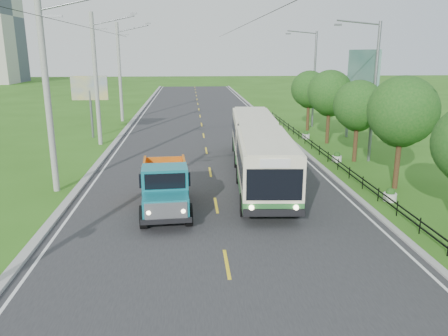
{
  "coord_description": "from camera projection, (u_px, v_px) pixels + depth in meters",
  "views": [
    {
      "loc": [
        -1.18,
        -13.72,
        7.15
      ],
      "look_at": [
        0.36,
        5.85,
        1.9
      ],
      "focal_mm": 35.0,
      "sensor_mm": 36.0,
      "label": 1
    }
  ],
  "objects": [
    {
      "name": "ground",
      "position": [
        227.0,
        264.0,
        15.15
      ],
      "size": [
        240.0,
        240.0,
        0.0
      ],
      "primitive_type": "plane",
      "color": "#2D5C16",
      "rests_on": "ground"
    },
    {
      "name": "road",
      "position": [
        205.0,
        145.0,
        34.41
      ],
      "size": [
        14.0,
        120.0,
        0.02
      ],
      "primitive_type": "cube",
      "color": "#28282B",
      "rests_on": "ground"
    },
    {
      "name": "curb_left",
      "position": [
        113.0,
        146.0,
        33.84
      ],
      "size": [
        0.4,
        120.0,
        0.15
      ],
      "primitive_type": "cube",
      "color": "#9E9E99",
      "rests_on": "ground"
    },
    {
      "name": "curb_right",
      "position": [
        294.0,
        143.0,
        34.94
      ],
      "size": [
        0.3,
        120.0,
        0.1
      ],
      "primitive_type": "cube",
      "color": "#9E9E99",
      "rests_on": "ground"
    },
    {
      "name": "edge_line_left",
      "position": [
        120.0,
        146.0,
        33.9
      ],
      "size": [
        0.12,
        120.0,
        0.0
      ],
      "primitive_type": "cube",
      "color": "silver",
      "rests_on": "road"
    },
    {
      "name": "edge_line_right",
      "position": [
        288.0,
        144.0,
        34.91
      ],
      "size": [
        0.12,
        120.0,
        0.0
      ],
      "primitive_type": "cube",
      "color": "silver",
      "rests_on": "road"
    },
    {
      "name": "centre_dash",
      "position": [
        227.0,
        264.0,
        15.14
      ],
      "size": [
        0.12,
        2.2,
        0.0
      ],
      "primitive_type": "cube",
      "color": "yellow",
      "rests_on": "road"
    },
    {
      "name": "railing_right",
      "position": [
        328.0,
        157.0,
        29.16
      ],
      "size": [
        0.04,
        40.0,
        0.6
      ],
      "primitive_type": "cube",
      "color": "black",
      "rests_on": "ground"
    },
    {
      "name": "pole_near",
      "position": [
        48.0,
        94.0,
        21.87
      ],
      "size": [
        3.51,
        0.32,
        10.0
      ],
      "color": "gray",
      "rests_on": "ground"
    },
    {
      "name": "pole_mid",
      "position": [
        96.0,
        79.0,
        33.43
      ],
      "size": [
        3.51,
        0.32,
        10.0
      ],
      "color": "gray",
      "rests_on": "ground"
    },
    {
      "name": "pole_far",
      "position": [
        120.0,
        72.0,
        44.98
      ],
      "size": [
        3.51,
        0.32,
        10.0
      ],
      "color": "gray",
      "rests_on": "ground"
    },
    {
      "name": "tree_third",
      "position": [
        402.0,
        114.0,
        22.71
      ],
      "size": [
        3.6,
        3.62,
        6.0
      ],
      "color": "#382314",
      "rests_on": "ground"
    },
    {
      "name": "tree_fourth",
      "position": [
        358.0,
        108.0,
        28.59
      ],
      "size": [
        3.24,
        3.31,
        5.4
      ],
      "color": "#382314",
      "rests_on": "ground"
    },
    {
      "name": "tree_fifth",
      "position": [
        330.0,
        95.0,
        34.3
      ],
      "size": [
        3.48,
        3.52,
        5.8
      ],
      "color": "#382314",
      "rests_on": "ground"
    },
    {
      "name": "tree_back",
      "position": [
        309.0,
        91.0,
        40.13
      ],
      "size": [
        3.3,
        3.36,
        5.5
      ],
      "color": "#382314",
      "rests_on": "ground"
    },
    {
      "name": "streetlight_mid",
      "position": [
        372.0,
        87.0,
        28.18
      ],
      "size": [
        3.02,
        0.2,
        9.07
      ],
      "color": "slate",
      "rests_on": "ground"
    },
    {
      "name": "streetlight_far",
      "position": [
        313.0,
        76.0,
        41.66
      ],
      "size": [
        3.02,
        0.2,
        9.07
      ],
      "color": "slate",
      "rests_on": "ground"
    },
    {
      "name": "planter_near",
      "position": [
        390.0,
        195.0,
        21.51
      ],
      "size": [
        0.64,
        0.64,
        0.67
      ],
      "color": "silver",
      "rests_on": "ground"
    },
    {
      "name": "planter_mid",
      "position": [
        337.0,
        157.0,
        29.21
      ],
      "size": [
        0.64,
        0.64,
        0.67
      ],
      "color": "silver",
      "rests_on": "ground"
    },
    {
      "name": "planter_far",
      "position": [
        306.0,
        135.0,
        36.92
      ],
      "size": [
        0.64,
        0.64,
        0.67
      ],
      "color": "silver",
      "rests_on": "ground"
    },
    {
      "name": "billboard_left",
      "position": [
        90.0,
        92.0,
        36.54
      ],
      "size": [
        3.0,
        0.2,
        5.2
      ],
      "color": "slate",
      "rests_on": "ground"
    },
    {
      "name": "billboard_right",
      "position": [
        362.0,
        75.0,
        33.97
      ],
      "size": [
        0.24,
        6.0,
        7.3
      ],
      "color": "slate",
      "rests_on": "ground"
    },
    {
      "name": "bus",
      "position": [
        258.0,
        146.0,
        25.39
      ],
      "size": [
        3.68,
        16.02,
        3.07
      ],
      "rotation": [
        0.0,
        0.0,
        -0.07
      ],
      "color": "#28642D",
      "rests_on": "ground"
    },
    {
      "name": "dump_truck",
      "position": [
        165.0,
        184.0,
        19.89
      ],
      "size": [
        2.46,
        5.65,
        2.32
      ],
      "rotation": [
        0.0,
        0.0,
        0.06
      ],
      "color": "#14707D",
      "rests_on": "ground"
    }
  ]
}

